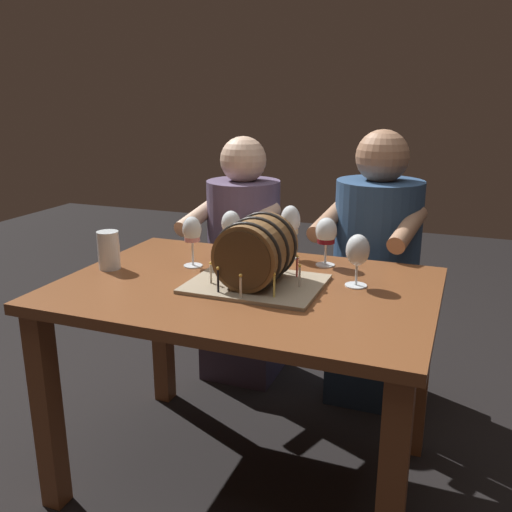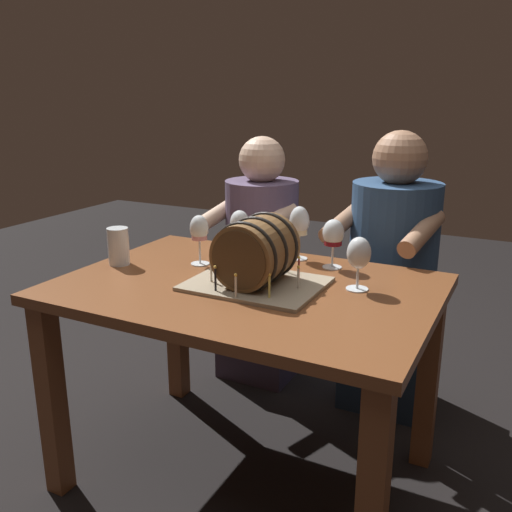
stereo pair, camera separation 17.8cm
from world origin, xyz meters
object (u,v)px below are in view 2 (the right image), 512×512
object	(u,v)px
person_seated_right	(391,281)
dining_table	(247,317)
wine_glass_amber	(240,225)
wine_glass_red	(333,235)
person_seated_left	(261,269)
wine_glass_white	(299,224)
barrel_cake	(256,255)
wine_glass_rose	(199,231)
wine_glass_empty	(359,254)
beer_pint	(119,248)

from	to	relation	value
person_seated_right	dining_table	bearing A→B (deg)	-112.88
dining_table	person_seated_right	distance (m)	0.79
wine_glass_amber	wine_glass_red	world-z (taller)	wine_glass_amber
wine_glass_red	person_seated_left	xyz separation A→B (m)	(-0.49, 0.43, -0.32)
wine_glass_white	wine_glass_red	xyz separation A→B (m)	(0.15, -0.05, -0.02)
wine_glass_white	wine_glass_red	world-z (taller)	wine_glass_white
wine_glass_white	wine_glass_red	distance (m)	0.16
barrel_cake	wine_glass_white	size ratio (longest dim) A/B	2.10
wine_glass_white	wine_glass_amber	world-z (taller)	wine_glass_white
wine_glass_rose	wine_glass_empty	bearing A→B (deg)	-0.36
barrel_cake	wine_glass_empty	size ratio (longest dim) A/B	2.46
barrel_cake	wine_glass_rose	size ratio (longest dim) A/B	2.31
wine_glass_amber	person_seated_left	distance (m)	0.60
wine_glass_empty	wine_glass_red	bearing A→B (deg)	129.12
dining_table	wine_glass_amber	distance (m)	0.38
wine_glass_empty	dining_table	bearing A→B (deg)	-161.59
wine_glass_white	wine_glass_empty	xyz separation A→B (m)	(0.30, -0.23, -0.02)
wine_glass_red	dining_table	bearing A→B (deg)	-122.63
barrel_cake	wine_glass_red	world-z (taller)	barrel_cake
person_seated_right	barrel_cake	bearing A→B (deg)	-110.44
person_seated_left	wine_glass_red	bearing A→B (deg)	-40.77
beer_pint	person_seated_left	world-z (taller)	person_seated_left
wine_glass_white	beer_pint	world-z (taller)	wine_glass_white
wine_glass_amber	person_seated_left	world-z (taller)	person_seated_left
wine_glass_red	beer_pint	size ratio (longest dim) A/B	1.30
beer_pint	wine_glass_red	bearing A→B (deg)	23.92
wine_glass_amber	wine_glass_red	size ratio (longest dim) A/B	1.05
wine_glass_amber	wine_glass_white	bearing A→B (deg)	26.59
wine_glass_amber	wine_glass_empty	size ratio (longest dim) A/B	1.08
wine_glass_white	wine_glass_amber	bearing A→B (deg)	-153.41
dining_table	wine_glass_rose	bearing A→B (deg)	155.29
wine_glass_white	person_seated_left	xyz separation A→B (m)	(-0.35, 0.38, -0.34)
person_seated_left	wine_glass_empty	bearing A→B (deg)	-43.45
wine_glass_red	wine_glass_empty	xyz separation A→B (m)	(0.15, -0.18, -0.00)
barrel_cake	wine_glass_white	xyz separation A→B (m)	(0.01, 0.34, 0.03)
wine_glass_white	beer_pint	size ratio (longest dim) A/B	1.48
barrel_cake	wine_glass_white	bearing A→B (deg)	89.15
wine_glass_amber	beer_pint	world-z (taller)	wine_glass_amber
dining_table	wine_glass_rose	world-z (taller)	wine_glass_rose
wine_glass_white	person_seated_right	distance (m)	0.55
wine_glass_white	beer_pint	distance (m)	0.66
person_seated_right	wine_glass_red	bearing A→B (deg)	-105.16
wine_glass_empty	wine_glass_rose	bearing A→B (deg)	179.64
wine_glass_rose	person_seated_left	distance (m)	0.69
dining_table	wine_glass_white	size ratio (longest dim) A/B	6.00
dining_table	wine_glass_empty	bearing A→B (deg)	18.41
barrel_cake	wine_glass_amber	xyz separation A→B (m)	(-0.19, 0.24, 0.03)
barrel_cake	person_seated_left	distance (m)	0.85
wine_glass_rose	wine_glass_white	bearing A→B (deg)	37.51
wine_glass_white	wine_glass_empty	bearing A→B (deg)	-37.53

